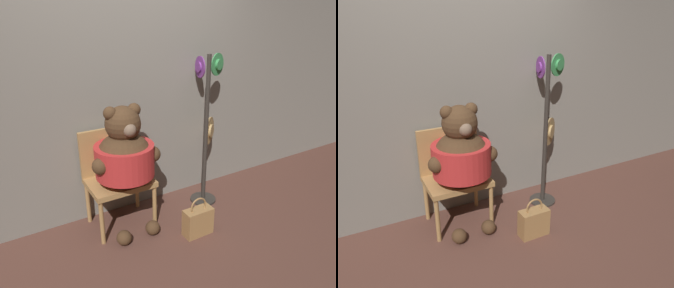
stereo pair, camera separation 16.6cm
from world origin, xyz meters
TOP-DOWN VIEW (x-y plane):
  - ground_plane at (0.00, 0.00)m, footprint 14.00×14.00m
  - wall_back at (0.00, 0.77)m, footprint 8.00×0.10m
  - chair at (-0.19, 0.53)m, footprint 0.59×0.45m
  - teddy_bear at (-0.15, 0.38)m, footprint 0.65×0.57m
  - hat_display_rack at (0.81, 0.45)m, footprint 0.39×0.43m
  - handbag_on_ground at (0.36, -0.06)m, footprint 0.28×0.13m

SIDE VIEW (x-z plane):
  - ground_plane at x=0.00m, z-range 0.00..0.00m
  - handbag_on_ground at x=0.36m, z-range -0.05..0.33m
  - chair at x=-0.19m, z-range 0.06..0.99m
  - teddy_bear at x=-0.15m, z-range 0.13..1.35m
  - hat_display_rack at x=0.81m, z-range 0.03..1.61m
  - wall_back at x=0.00m, z-range 0.00..2.72m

